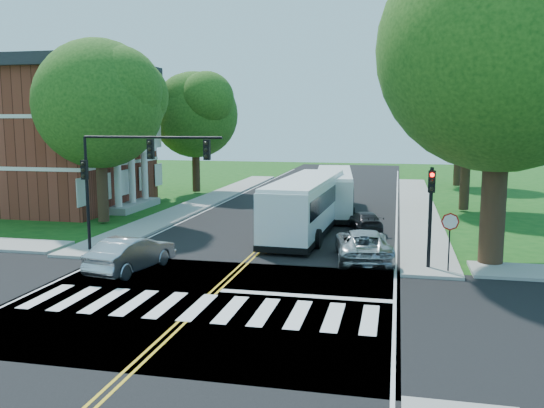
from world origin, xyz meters
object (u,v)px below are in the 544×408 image
(suv, at_px, (363,245))
(dark_sedan, at_px, (365,221))
(signal_ne, at_px, (431,204))
(bus_follow, at_px, (334,191))
(bus_lead, at_px, (306,204))
(signal_nw, at_px, (129,166))
(hatchback, at_px, (132,253))

(suv, relative_size, dark_sedan, 1.35)
(signal_ne, xyz_separation_m, suv, (-2.93, 1.28, -2.22))
(signal_ne, relative_size, bus_follow, 0.38)
(signal_ne, bearing_deg, bus_lead, 132.52)
(signal_nw, height_order, bus_lead, signal_nw)
(signal_ne, height_order, dark_sedan, signal_ne)
(suv, bearing_deg, signal_nw, -1.47)
(signal_nw, bearing_deg, dark_sedan, 39.20)
(hatchback, distance_m, suv, 10.62)
(bus_follow, relative_size, suv, 2.20)
(signal_ne, bearing_deg, dark_sedan, 110.53)
(bus_follow, distance_m, dark_sedan, 6.84)
(bus_lead, xyz_separation_m, hatchback, (-6.14, -9.98, -0.94))
(bus_follow, bearing_deg, signal_nw, 55.47)
(hatchback, xyz_separation_m, suv, (9.79, 4.10, -0.03))
(dark_sedan, bearing_deg, bus_follow, -83.85)
(dark_sedan, bearing_deg, bus_lead, 9.92)
(suv, bearing_deg, bus_lead, -66.32)
(signal_nw, xyz_separation_m, hatchback, (1.33, -2.80, -3.60))
(signal_nw, distance_m, bus_follow, 17.38)
(signal_ne, distance_m, dark_sedan, 9.67)
(bus_lead, relative_size, bus_follow, 1.08)
(suv, bearing_deg, bus_follow, -86.18)
(bus_lead, relative_size, hatchback, 2.71)
(bus_follow, xyz_separation_m, suv, (2.91, -13.76, -0.83))
(signal_ne, height_order, bus_lead, signal_ne)
(bus_follow, distance_m, hatchback, 19.15)
(signal_ne, relative_size, hatchback, 0.95)
(hatchback, height_order, suv, hatchback)
(dark_sedan, bearing_deg, suv, 76.74)
(hatchback, bearing_deg, bus_follow, -100.34)
(signal_nw, xyz_separation_m, bus_lead, (7.48, 7.18, -2.66))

